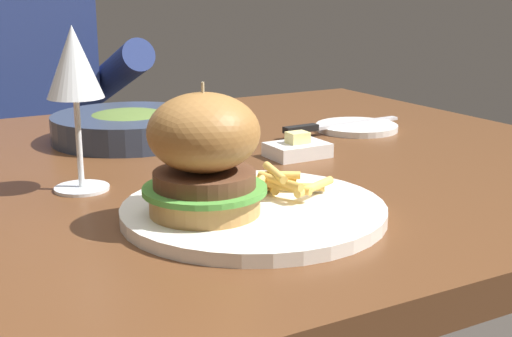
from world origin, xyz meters
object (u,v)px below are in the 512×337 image
object	(u,v)px
table_knife	(332,125)
soup_bowl	(129,126)
bread_plate	(357,127)
main_plate	(254,211)
butter_dish	(297,149)
burger_sandwich	(204,154)
diner_person	(14,174)
wine_glass	(74,69)

from	to	relation	value
table_knife	soup_bowl	bearing A→B (deg)	158.96
bread_plate	main_plate	bearing A→B (deg)	-140.40
butter_dish	bread_plate	bearing A→B (deg)	29.72
burger_sandwich	bread_plate	world-z (taller)	burger_sandwich
main_plate	diner_person	bearing A→B (deg)	93.68
wine_glass	butter_dish	bearing A→B (deg)	1.86
wine_glass	diner_person	distance (m)	0.86
wine_glass	diner_person	size ratio (longest dim) A/B	0.17
main_plate	burger_sandwich	distance (m)	0.09
wine_glass	bread_plate	bearing A→B (deg)	13.15
wine_glass	table_knife	size ratio (longest dim) A/B	0.85
soup_bowl	bread_plate	bearing A→B (deg)	-17.94
butter_dish	main_plate	bearing A→B (deg)	-132.64
butter_dish	soup_bowl	xyz separation A→B (m)	(-0.17, 0.22, 0.01)
main_plate	wine_glass	size ratio (longest dim) A/B	1.44
main_plate	burger_sandwich	world-z (taller)	burger_sandwich
burger_sandwich	soup_bowl	xyz separation A→B (m)	(0.07, 0.42, -0.05)
wine_glass	soup_bowl	xyz separation A→B (m)	(0.14, 0.23, -0.12)
table_knife	diner_person	size ratio (longest dim) A/B	0.20
main_plate	diner_person	size ratio (longest dim) A/B	0.24
butter_dish	diner_person	bearing A→B (deg)	107.64
burger_sandwich	butter_dish	distance (m)	0.32
table_knife	diner_person	world-z (taller)	diner_person
diner_person	butter_dish	bearing A→B (deg)	-72.36
main_plate	bread_plate	world-z (taller)	main_plate
soup_bowl	wine_glass	bearing A→B (deg)	-121.85
bread_plate	soup_bowl	size ratio (longest dim) A/B	0.57
bread_plate	soup_bowl	bearing A→B (deg)	162.06
bread_plate	diner_person	distance (m)	0.82
butter_dish	soup_bowl	distance (m)	0.28
butter_dish	wine_glass	bearing A→B (deg)	-178.14
soup_bowl	burger_sandwich	bearing A→B (deg)	-99.65
main_plate	soup_bowl	xyz separation A→B (m)	(0.02, 0.42, 0.02)
bread_plate	butter_dish	xyz separation A→B (m)	(-0.19, -0.11, 0.01)
table_knife	soup_bowl	world-z (taller)	soup_bowl
table_knife	bread_plate	bearing A→B (deg)	2.17
burger_sandwich	diner_person	bearing A→B (deg)	90.43
main_plate	diner_person	distance (m)	1.00
diner_person	wine_glass	bearing A→B (deg)	-94.72
main_plate	table_knife	bearing A→B (deg)	43.63
main_plate	wine_glass	bearing A→B (deg)	123.96
burger_sandwich	diner_person	xyz separation A→B (m)	(-0.01, 0.98, -0.25)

